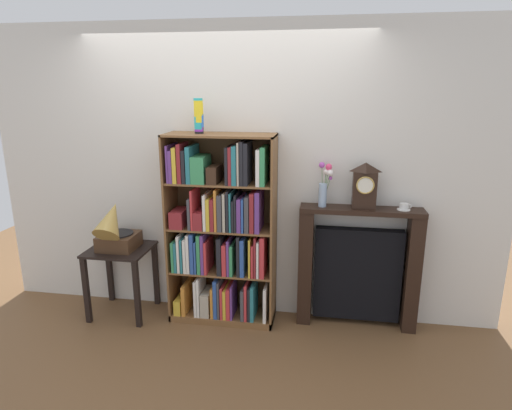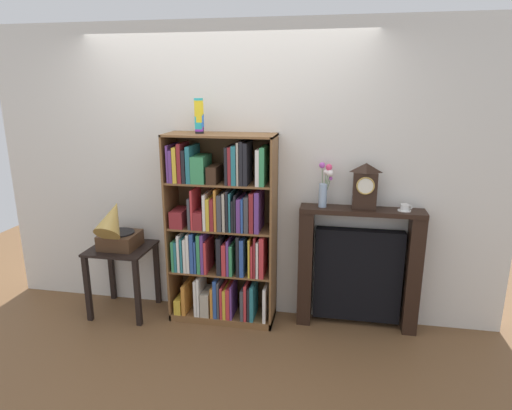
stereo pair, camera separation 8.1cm
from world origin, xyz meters
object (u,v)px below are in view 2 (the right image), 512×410
Objects in this scene: gramophone at (116,228)px; cup_stack at (199,116)px; fireplace_mantel at (358,269)px; mantel_clock at (365,186)px; bookshelf at (222,235)px; flower_vase at (324,186)px; side_table_left at (122,263)px; teacup_with_saucer at (405,208)px.

cup_stack is at bearing 9.18° from gramophone.
mantel_clock reaches higher than fireplace_mantel.
bookshelf is 4.52× the size of flower_vase.
gramophone is at bearing -170.82° from cup_stack.
bookshelf is 0.95m from gramophone.
mantel_clock is 0.33m from flower_vase.
bookshelf is at bearing 7.13° from gramophone.
bookshelf is at bearing 3.51° from side_table_left.
cup_stack is 1.85m from teacup_with_saucer.
gramophone is at bearing -175.37° from teacup_with_saucer.
mantel_clock is at bearing 3.68° from side_table_left.
gramophone reaches higher than fireplace_mantel.
gramophone is (-0.94, -0.12, 0.05)m from bookshelf.
side_table_left is at bearing -176.32° from mantel_clock.
bookshelf is 0.99m from flower_vase.
bookshelf reaches higher than teacup_with_saucer.
gramophone is 1.87m from flower_vase.
flower_vase reaches higher than fireplace_mantel.
side_table_left is at bearing -176.75° from teacup_with_saucer.
side_table_left is 1.67× the size of mantel_clock.
bookshelf reaches higher than fireplace_mantel.
fireplace_mantel is 2.90× the size of flower_vase.
fireplace_mantel is 0.67m from teacup_with_saucer.
side_table_left is at bearing -176.49° from bookshelf.
mantel_clock is at bearing -1.75° from flower_vase.
flower_vase is (-0.33, 0.01, -0.02)m from mantel_clock.
gramophone is (-0.77, -0.12, -0.98)m from cup_stack.
side_table_left is 2.55m from teacup_with_saucer.
flower_vase is (-0.32, -0.01, 0.73)m from fireplace_mantel.
cup_stack reaches higher than mantel_clock.
bookshelf is 3.37× the size of gramophone.
fireplace_mantel is 0.79m from flower_vase.
cup_stack is at bearing -175.43° from flower_vase.
mantel_clock reaches higher than side_table_left.
bookshelf reaches higher than gramophone.
fireplace_mantel is at bearing 117.58° from mantel_clock.
cup_stack is at bearing -176.94° from mantel_clock.
flower_vase reaches higher than side_table_left.
cup_stack is 0.57× the size of gramophone.
flower_vase is 0.67m from teacup_with_saucer.
mantel_clock is 0.37m from teacup_with_saucer.
teacup_with_saucer is (2.47, 0.14, 0.62)m from side_table_left.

